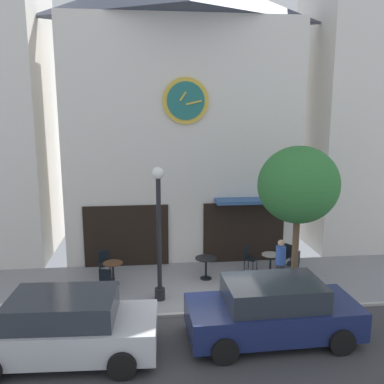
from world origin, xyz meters
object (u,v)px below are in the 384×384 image
at_px(cafe_chair_near_lamp, 106,279).
at_px(pedestrian_blue, 280,264).
at_px(cafe_table_near_door, 270,261).
at_px(cafe_chair_left_end, 286,254).
at_px(cafe_table_center_left, 206,264).
at_px(street_lamp, 159,234).
at_px(cafe_chair_corner, 249,256).
at_px(street_tree, 299,185).
at_px(cafe_chair_right_end, 104,261).
at_px(cafe_chair_outer, 295,262).
at_px(parked_car_silver, 64,327).
at_px(parked_car_navy, 273,311).
at_px(cafe_table_center, 113,270).

relative_size(cafe_chair_near_lamp, pedestrian_blue, 0.54).
height_order(cafe_table_near_door, cafe_chair_left_end, cafe_chair_left_end).
bearing_deg(cafe_table_center_left, street_lamp, -138.98).
xyz_separation_m(cafe_table_near_door, cafe_chair_corner, (-0.69, 0.40, 0.04)).
xyz_separation_m(street_tree, cafe_chair_right_end, (-5.99, 2.41, -3.02)).
distance_m(cafe_chair_left_end, pedestrian_blue, 1.96).
bearing_deg(street_lamp, cafe_chair_outer, 14.97).
distance_m(cafe_chair_corner, cafe_chair_outer, 1.65).
bearing_deg(cafe_chair_near_lamp, cafe_chair_right_end, 97.31).
xyz_separation_m(cafe_chair_near_lamp, parked_car_silver, (-0.66, -3.28, 0.23)).
distance_m(cafe_table_center_left, cafe_chair_right_end, 3.56).
bearing_deg(cafe_chair_left_end, cafe_chair_corner, -175.92).
relative_size(street_lamp, parked_car_navy, 0.95).
bearing_deg(cafe_table_near_door, cafe_table_center, -176.67).
relative_size(cafe_chair_outer, parked_car_silver, 0.21).
height_order(cafe_table_center, parked_car_navy, parked_car_navy).
height_order(street_tree, cafe_chair_near_lamp, street_tree).
relative_size(cafe_table_center_left, cafe_chair_outer, 0.84).
height_order(cafe_chair_right_end, pedestrian_blue, pedestrian_blue).
bearing_deg(cafe_chair_outer, street_lamp, -165.03).
relative_size(street_lamp, cafe_chair_left_end, 4.58).
bearing_deg(parked_car_navy, cafe_chair_near_lamp, 145.58).
relative_size(cafe_chair_corner, cafe_chair_right_end, 1.00).
relative_size(cafe_table_center_left, cafe_table_near_door, 1.04).
height_order(street_lamp, cafe_chair_left_end, street_lamp).
xyz_separation_m(cafe_table_center, parked_car_silver, (-0.81, -4.09, 0.24)).
height_order(street_tree, cafe_chair_outer, street_tree).
distance_m(street_lamp, parked_car_silver, 3.88).
xyz_separation_m(street_lamp, street_tree, (4.12, -0.33, 1.45)).
xyz_separation_m(cafe_table_center_left, cafe_chair_corner, (1.65, 0.58, -0.02)).
xyz_separation_m(cafe_chair_near_lamp, cafe_chair_right_end, (-0.21, 1.61, 0.00)).
bearing_deg(cafe_chair_corner, cafe_chair_outer, -26.26).
height_order(cafe_table_center_left, cafe_chair_left_end, cafe_chair_left_end).
bearing_deg(cafe_chair_corner, street_tree, -70.19).
bearing_deg(cafe_table_near_door, parked_car_navy, -106.35).
relative_size(cafe_chair_outer, cafe_chair_left_end, 1.00).
height_order(street_lamp, parked_car_navy, street_lamp).
height_order(cafe_table_near_door, cafe_chair_corner, cafe_chair_corner).
xyz_separation_m(cafe_chair_right_end, parked_car_silver, (-0.46, -4.88, 0.23)).
xyz_separation_m(cafe_chair_outer, cafe_chair_right_end, (-6.63, 0.81, 0.00)).
height_order(cafe_chair_left_end, parked_car_navy, parked_car_navy).
bearing_deg(cafe_table_center, cafe_chair_left_end, 7.55).
bearing_deg(parked_car_silver, cafe_chair_left_end, 34.97).
bearing_deg(cafe_table_center, cafe_chair_right_end, 114.10).
height_order(cafe_table_center_left, parked_car_navy, parked_car_navy).
bearing_deg(parked_car_silver, cafe_table_near_door, 34.99).
xyz_separation_m(cafe_table_center_left, cafe_chair_right_end, (-3.50, 0.66, -0.02)).
bearing_deg(parked_car_navy, cafe_table_center, 138.03).
distance_m(cafe_chair_right_end, pedestrian_blue, 6.03).
relative_size(cafe_chair_right_end, parked_car_silver, 0.21).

